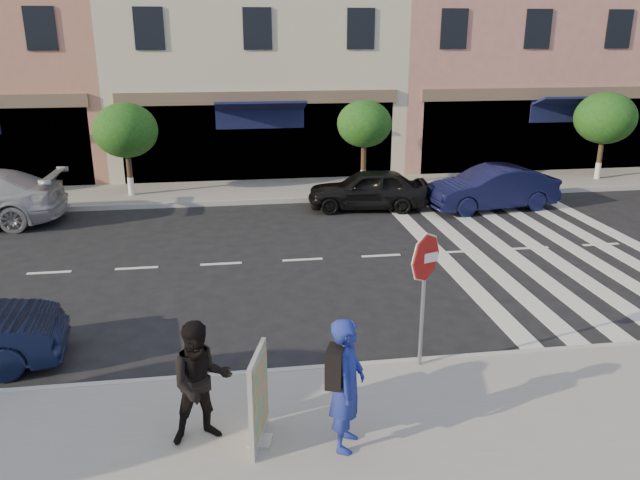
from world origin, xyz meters
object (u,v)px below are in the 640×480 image
Objects in this scene: poster_board at (259,400)px; car_far_mid at (368,189)px; car_far_right at (491,188)px; photographer at (347,384)px; walker at (201,382)px; stop_sign at (425,270)px.

car_far_mid is (4.09, 11.74, -0.15)m from poster_board.
car_far_mid is 3.92m from car_far_right.
photographer is 1.91m from walker.
poster_board is (-1.13, 0.22, -0.27)m from photographer.
stop_sign is at bearing 47.18° from poster_board.
stop_sign is 3.35m from poster_board.
poster_board is 12.43m from car_far_mid.
walker is 0.80m from poster_board.
stop_sign is 2.58m from photographer.
photographer is at bearing -24.25° from walker.
car_far_right is at bearing 42.41° from stop_sign.
walker is (-1.87, 0.42, -0.06)m from photographer.
car_far_right is (8.70, 10.95, -0.32)m from walker.
car_far_mid is at bearing 6.82° from photographer.
walker reaches higher than car_far_mid.
stop_sign is 3.84m from walker.
walker is 0.45× the size of car_far_mid.
walker is 1.28× the size of poster_board.
stop_sign is 0.60× the size of car_far_mid.
photographer is 1.18m from poster_board.
stop_sign reaches higher than car_far_mid.
photographer is 13.27m from car_far_right.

